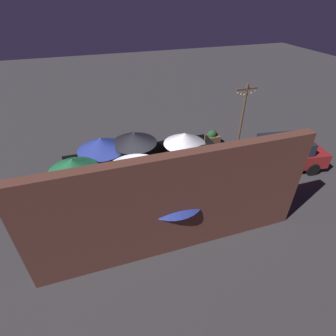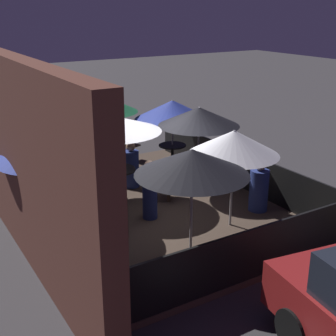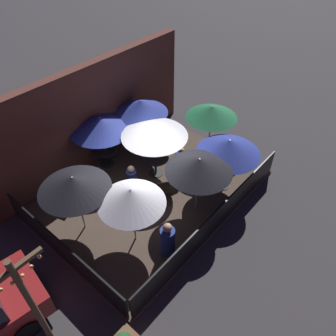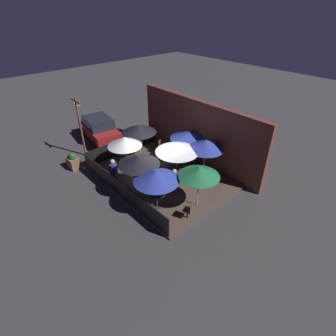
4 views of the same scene
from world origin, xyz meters
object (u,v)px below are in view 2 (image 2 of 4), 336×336
Objects in this scene: patron_1 at (259,188)px; patron_0 at (131,167)px; patio_umbrella_2 at (172,110)px; patio_chair_0 at (130,144)px; patio_umbrella_0 at (113,124)px; patio_umbrella_4 at (234,143)px; dining_table_0 at (115,175)px; patio_chair_2 at (172,182)px; patio_umbrella_3 at (46,122)px; patio_umbrella_5 at (192,162)px; dining_table_2 at (172,151)px; patio_umbrella_7 at (104,104)px; patio_umbrella_6 at (199,116)px; patio_umbrella_1 at (50,146)px; patron_2 at (150,192)px; dining_table_1 at (55,204)px; patio_chair_1 at (116,236)px.

patron_0 is at bearing 100.66° from patron_1.
patio_umbrella_2 is 2.29× the size of patio_chair_0.
patio_umbrella_0 is at bearing -31.23° from patron_0.
patio_umbrella_4 is 3.46m from patron_0.
dining_table_0 is 1.36m from patio_chair_2.
dining_table_0 is (-0.76, -1.33, -1.32)m from patio_umbrella_3.
dining_table_0 is (0.00, 0.00, -1.26)m from patio_umbrella_0.
patio_umbrella_5 is 5.01m from dining_table_2.
patio_umbrella_3 is at bearing 124.85° from patio_umbrella_7.
patio_umbrella_3 is 3.64m from patio_umbrella_6.
patio_umbrella_1 is 2.42× the size of patio_chair_0.
patron_1 is (-4.48, -1.75, -1.34)m from patio_umbrella_7.
patio_umbrella_1 is 2.41× the size of patio_chair_2.
patio_umbrella_3 is 2.91m from patron_2.
patron_0 is (-0.47, 1.54, -1.24)m from patio_umbrella_2.
dining_table_1 is (-3.03, 2.52, -1.31)m from patio_umbrella_7.
patio_umbrella_6 is at bearing -108.54° from patio_umbrella_3.
patio_chair_1 is at bearing 171.84° from patron_2.
patron_1 is at bearing 52.72° from patron_0.
patio_umbrella_4 reaches higher than patio_chair_2.
patio_umbrella_0 is at bearing -65.27° from dining_table_1.
patio_umbrella_7 is 2.21× the size of dining_table_1.
patio_umbrella_4 reaches higher than patio_umbrella_2.
patio_chair_2 is at bearing -127.30° from patio_umbrella_0.
patron_2 is (-3.56, 0.57, -1.26)m from patio_umbrella_7.
patio_umbrella_5 reaches higher than patio_chair_0.
patio_chair_2 is (-1.58, -2.41, -1.44)m from patio_umbrella_3.
patio_umbrella_3 reaches higher than patron_2.
dining_table_1 is 1.01× the size of patio_chair_1.
dining_table_2 is at bearing -85.03° from patio_chair_2.
patio_chair_2 is (-0.42, 1.05, -1.38)m from patio_umbrella_6.
patio_umbrella_6 is at bearing -83.91° from patio_umbrella_1.
dining_table_0 is 3.11m from patio_chair_0.
patio_chair_1 is 1.03× the size of patio_chair_2.
patron_1 is at bearing -99.56° from patio_chair_1.
patron_1 is at bearing -108.79° from dining_table_1.
patio_umbrella_7 reaches higher than dining_table_1.
patio_chair_1 is at bearing 64.22° from patio_umbrella_5.
patio_umbrella_1 is 3.14m from patio_chair_2.
patron_2 is (-3.94, 1.52, 0.12)m from patio_chair_0.
dining_table_2 is (4.28, -2.27, -1.28)m from patio_umbrella_5.
dining_table_0 is (0.40, 2.12, -1.25)m from patio_umbrella_6.
patio_umbrella_1 is 3.68m from patio_umbrella_4.
dining_table_2 is 1.61m from patron_0.
patio_umbrella_0 is 1.26m from dining_table_0.
patio_umbrella_4 is 2.22m from patio_chair_2.
patron_1 is at bearing -168.33° from patio_umbrella_6.
patio_umbrella_1 reaches higher than patron_2.
patio_umbrella_0 is at bearing 161.15° from patio_umbrella_7.
patron_1 is at bearing -175.45° from patio_umbrella_2.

